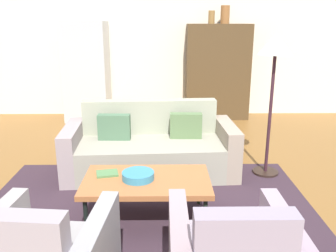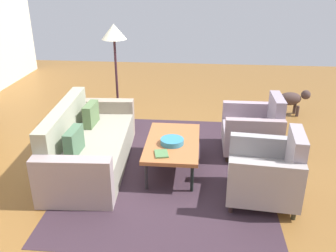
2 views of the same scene
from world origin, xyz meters
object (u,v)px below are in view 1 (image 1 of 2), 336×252
object	(u,v)px
book_stack	(107,173)
floor_lamp	(275,58)
vase_round	(225,15)
refrigerator	(87,72)
fruit_bowl	(138,176)
vase_tall	(212,17)
couch	(151,149)
coffee_table	(147,182)
cabinet	(217,72)

from	to	relation	value
book_stack	floor_lamp	xyz separation A→B (m)	(1.84, 0.95, 1.02)
vase_round	refrigerator	size ratio (longest dim) A/B	0.18
fruit_bowl	floor_lamp	distance (m)	2.11
fruit_bowl	floor_lamp	size ratio (longest dim) A/B	0.18
vase_tall	floor_lamp	world-z (taller)	vase_tall
couch	floor_lamp	distance (m)	1.86
fruit_bowl	book_stack	size ratio (longest dim) A/B	1.29
fruit_bowl	coffee_table	bearing A→B (deg)	-0.00
couch	refrigerator	world-z (taller)	refrigerator
cabinet	floor_lamp	distance (m)	2.82
book_stack	vase_tall	distance (m)	4.24
couch	cabinet	xyz separation A→B (m)	(1.21, 2.63, 0.61)
fruit_bowl	vase_tall	bearing A→B (deg)	73.39
refrigerator	floor_lamp	distance (m)	3.85
couch	book_stack	size ratio (longest dim) A/B	9.11
coffee_table	book_stack	size ratio (longest dim) A/B	5.09
book_stack	cabinet	xyz separation A→B (m)	(1.59, 3.70, 0.47)
vase_tall	cabinet	bearing A→B (deg)	1.81
book_stack	vase_tall	world-z (taller)	vase_tall
coffee_table	book_stack	bearing A→B (deg)	164.42
book_stack	coffee_table	bearing A→B (deg)	-15.58
couch	refrigerator	distance (m)	2.90
refrigerator	cabinet	bearing A→B (deg)	2.39
cabinet	refrigerator	size ratio (longest dim) A/B	0.97
coffee_table	vase_round	size ratio (longest dim) A/B	3.69
couch	coffee_table	world-z (taller)	couch
fruit_bowl	vase_round	size ratio (longest dim) A/B	0.94
cabinet	fruit_bowl	bearing A→B (deg)	-108.64
vase_tall	floor_lamp	distance (m)	2.82
vase_tall	book_stack	bearing A→B (deg)	-111.32
floor_lamp	fruit_bowl	bearing A→B (deg)	-145.29
book_stack	cabinet	distance (m)	4.06
vase_round	book_stack	bearing A→B (deg)	-114.60
vase_tall	vase_round	world-z (taller)	vase_round
couch	refrigerator	size ratio (longest dim) A/B	1.16
couch	fruit_bowl	xyz separation A→B (m)	(-0.07, -1.19, 0.16)
refrigerator	couch	bearing A→B (deg)	-62.86
vase_tall	refrigerator	xyz separation A→B (m)	(-2.35, -0.10, -0.99)
vase_round	floor_lamp	bearing A→B (deg)	-87.03
cabinet	floor_lamp	size ratio (longest dim) A/B	1.05
coffee_table	vase_round	distance (m)	4.33
vase_tall	floor_lamp	size ratio (longest dim) A/B	0.14
vase_tall	vase_round	xyz separation A→B (m)	(0.25, 0.00, 0.05)
vase_round	floor_lamp	distance (m)	2.80
refrigerator	vase_tall	bearing A→B (deg)	2.43
coffee_table	vase_tall	distance (m)	4.24
couch	vase_round	size ratio (longest dim) A/B	6.60
fruit_bowl	cabinet	distance (m)	4.05
fruit_bowl	vase_round	world-z (taller)	vase_round
couch	coffee_table	size ratio (longest dim) A/B	1.79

